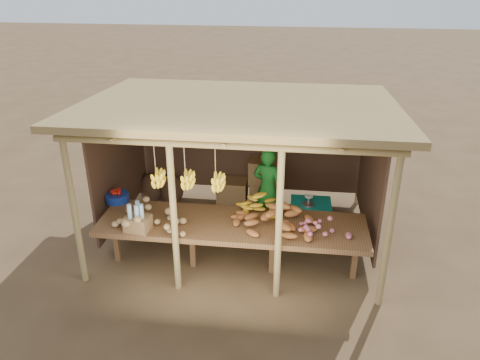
# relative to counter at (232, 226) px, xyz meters

# --- Properties ---
(ground) EXTENTS (60.00, 60.00, 0.00)m
(ground) POSITION_rel_counter_xyz_m (-0.00, 0.95, -0.74)
(ground) COLOR brown
(ground) RESTS_ON ground
(stall_structure) EXTENTS (4.70, 3.50, 2.43)m
(stall_structure) POSITION_rel_counter_xyz_m (-0.03, 1.06, 1.19)
(stall_structure) COLOR #9F8652
(stall_structure) RESTS_ON ground
(counter) EXTENTS (3.90, 1.05, 0.80)m
(counter) POSITION_rel_counter_xyz_m (0.00, 0.00, 0.00)
(counter) COLOR brown
(counter) RESTS_ON ground
(potato_heap) EXTENTS (1.15, 0.83, 0.37)m
(potato_heap) POSITION_rel_counter_xyz_m (-1.14, -0.23, 0.25)
(potato_heap) COLOR #A68456
(potato_heap) RESTS_ON counter
(sweet_potato_heap) EXTENTS (1.27, 1.04, 0.36)m
(sweet_potato_heap) POSITION_rel_counter_xyz_m (0.60, -0.09, 0.24)
(sweet_potato_heap) COLOR #9D5828
(sweet_potato_heap) RESTS_ON counter
(onion_heap) EXTENTS (0.87, 0.62, 0.36)m
(onion_heap) POSITION_rel_counter_xyz_m (1.27, -0.19, 0.24)
(onion_heap) COLOR #C56075
(onion_heap) RESTS_ON counter
(banana_pile) EXTENTS (0.73, 0.60, 0.35)m
(banana_pile) POSITION_rel_counter_xyz_m (0.37, 0.33, 0.24)
(banana_pile) COLOR gold
(banana_pile) RESTS_ON counter
(tomato_basin) EXTENTS (0.37, 0.37, 0.20)m
(tomato_basin) POSITION_rel_counter_xyz_m (-1.90, 0.46, 0.14)
(tomato_basin) COLOR navy
(tomato_basin) RESTS_ON counter
(bottle_box) EXTENTS (0.37, 0.31, 0.43)m
(bottle_box) POSITION_rel_counter_xyz_m (-1.28, -0.37, 0.22)
(bottle_box) COLOR olive
(bottle_box) RESTS_ON counter
(vendor) EXTENTS (0.62, 0.52, 1.47)m
(vendor) POSITION_rel_counter_xyz_m (0.43, 1.34, -0.01)
(vendor) COLOR #186F21
(vendor) RESTS_ON ground
(tarp_crate) EXTENTS (0.68, 0.58, 0.80)m
(tarp_crate) POSITION_rel_counter_xyz_m (1.17, 1.13, -0.41)
(tarp_crate) COLOR brown
(tarp_crate) RESTS_ON ground
(carton_stack) EXTENTS (1.19, 0.46, 0.90)m
(carton_stack) POSITION_rel_counter_xyz_m (0.11, 2.15, -0.34)
(carton_stack) COLOR olive
(carton_stack) RESTS_ON ground
(burlap_sacks) EXTENTS (0.88, 0.46, 0.62)m
(burlap_sacks) POSITION_rel_counter_xyz_m (-1.70, 2.13, -0.47)
(burlap_sacks) COLOR #4A3122
(burlap_sacks) RESTS_ON ground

